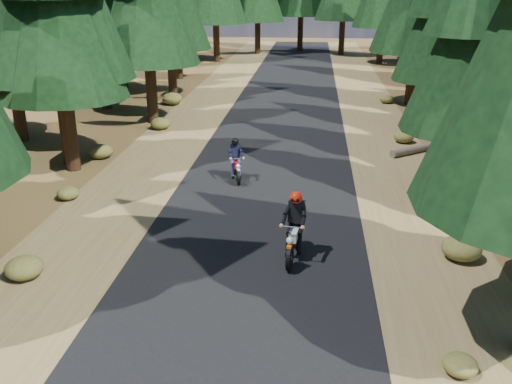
% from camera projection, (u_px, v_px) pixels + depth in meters
% --- Properties ---
extents(ground, '(120.00, 120.00, 0.00)m').
position_uv_depth(ground, '(250.00, 252.00, 14.69)').
color(ground, '#463119').
rests_on(ground, ground).
extents(road, '(6.00, 100.00, 0.01)m').
position_uv_depth(road, '(266.00, 187.00, 19.35)').
color(road, black).
rests_on(road, ground).
extents(shoulder_l, '(3.20, 100.00, 0.01)m').
position_uv_depth(shoulder_l, '(134.00, 182.00, 19.78)').
color(shoulder_l, brown).
rests_on(shoulder_l, ground).
extents(shoulder_r, '(3.20, 100.00, 0.01)m').
position_uv_depth(shoulder_r, '(404.00, 191.00, 18.92)').
color(shoulder_r, brown).
rests_on(shoulder_r, ground).
extents(log_near, '(4.04, 3.27, 0.32)m').
position_uv_depth(log_near, '(435.00, 145.00, 23.69)').
color(log_near, '#4C4233').
rests_on(log_near, ground).
extents(understory_shrubs, '(15.85, 30.65, 0.70)m').
position_uv_depth(understory_shrubs, '(300.00, 152.00, 22.29)').
color(understory_shrubs, '#474C1E').
rests_on(understory_shrubs, ground).
extents(rider_lead, '(0.82, 1.99, 1.72)m').
position_uv_depth(rider_lead, '(294.00, 237.00, 14.15)').
color(rider_lead, beige).
rests_on(rider_lead, road).
extents(rider_follow, '(0.94, 1.73, 1.48)m').
position_uv_depth(rider_follow, '(236.00, 166.00, 19.85)').
color(rider_follow, maroon).
rests_on(rider_follow, road).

